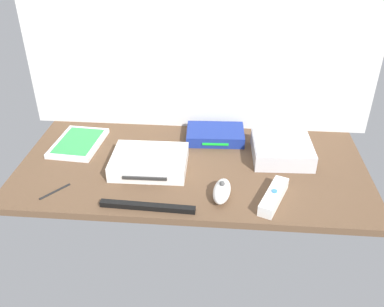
% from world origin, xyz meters
% --- Properties ---
extents(ground_plane, '(1.00, 0.48, 0.02)m').
position_xyz_m(ground_plane, '(0.00, 0.00, -0.01)').
color(ground_plane, brown).
rests_on(ground_plane, ground).
extents(back_wall, '(1.10, 0.01, 0.64)m').
position_xyz_m(back_wall, '(0.00, 0.25, 0.32)').
color(back_wall, silver).
rests_on(back_wall, ground).
extents(game_console, '(0.21, 0.17, 0.04)m').
position_xyz_m(game_console, '(-0.12, -0.03, 0.02)').
color(game_console, white).
rests_on(game_console, ground_plane).
extents(mini_computer, '(0.18, 0.18, 0.05)m').
position_xyz_m(mini_computer, '(0.26, 0.07, 0.03)').
color(mini_computer, silver).
rests_on(mini_computer, ground_plane).
extents(game_case, '(0.15, 0.20, 0.02)m').
position_xyz_m(game_case, '(-0.36, 0.09, 0.01)').
color(game_case, white).
rests_on(game_case, ground_plane).
extents(network_router, '(0.18, 0.13, 0.03)m').
position_xyz_m(network_router, '(0.06, 0.16, 0.02)').
color(network_router, navy).
rests_on(network_router, ground_plane).
extents(remote_wand, '(0.09, 0.15, 0.03)m').
position_xyz_m(remote_wand, '(0.22, -0.15, 0.02)').
color(remote_wand, white).
rests_on(remote_wand, ground_plane).
extents(remote_nunchuk, '(0.06, 0.10, 0.05)m').
position_xyz_m(remote_nunchuk, '(0.09, -0.14, 0.02)').
color(remote_nunchuk, white).
rests_on(remote_nunchuk, ground_plane).
extents(sensor_bar, '(0.24, 0.03, 0.01)m').
position_xyz_m(sensor_bar, '(-0.09, -0.21, 0.01)').
color(sensor_bar, black).
rests_on(sensor_bar, ground_plane).
extents(stylus_pen, '(0.06, 0.08, 0.01)m').
position_xyz_m(stylus_pen, '(-0.35, -0.16, 0.00)').
color(stylus_pen, black).
rests_on(stylus_pen, ground_plane).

